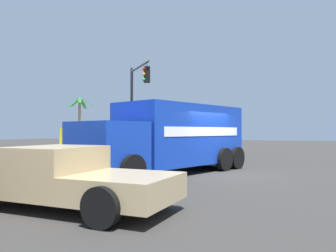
# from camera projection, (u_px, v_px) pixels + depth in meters

# --- Properties ---
(ground_plane) EXTENTS (100.00, 100.00, 0.00)m
(ground_plane) POSITION_uv_depth(u_px,v_px,m) (215.00, 173.00, 13.67)
(ground_plane) COLOR #33302D
(sidewalk_corner_far) EXTENTS (11.99, 11.99, 0.14)m
(sidewalk_corner_far) POSITION_uv_depth(u_px,v_px,m) (102.00, 150.00, 29.53)
(sidewalk_corner_far) COLOR #B2ADA0
(sidewalk_corner_far) RESTS_ON ground
(delivery_truck) EXTENTS (8.29, 5.45, 2.82)m
(delivery_truck) POSITION_uv_depth(u_px,v_px,m) (171.00, 137.00, 13.78)
(delivery_truck) COLOR #1438AD
(delivery_truck) RESTS_ON ground
(traffic_light_primary) EXTENTS (2.93, 2.53, 5.87)m
(traffic_light_primary) POSITION_uv_depth(u_px,v_px,m) (136.00, 96.00, 21.54)
(traffic_light_primary) COLOR #38383D
(traffic_light_primary) RESTS_ON sidewalk_corner_far
(pickup_tan) EXTENTS (2.59, 5.34, 1.38)m
(pickup_tan) POSITION_uv_depth(u_px,v_px,m) (62.00, 175.00, 7.54)
(pickup_tan) COLOR tan
(pickup_tan) RESTS_ON ground
(vending_machine_red) EXTENTS (1.16, 1.10, 1.85)m
(vending_machine_red) POSITION_uv_depth(u_px,v_px,m) (95.00, 138.00, 32.98)
(vending_machine_red) COLOR black
(vending_machine_red) RESTS_ON sidewalk_corner_far
(vending_machine_blue) EXTENTS (1.16, 1.11, 1.85)m
(vending_machine_blue) POSITION_uv_depth(u_px,v_px,m) (66.00, 139.00, 28.63)
(vending_machine_blue) COLOR yellow
(vending_machine_blue) RESTS_ON sidewalk_corner_far
(palm_tree_far) EXTENTS (2.70, 2.85, 4.77)m
(palm_tree_far) POSITION_uv_depth(u_px,v_px,m) (80.00, 114.00, 31.24)
(palm_tree_far) COLOR #7A6647
(palm_tree_far) RESTS_ON sidewalk_corner_far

